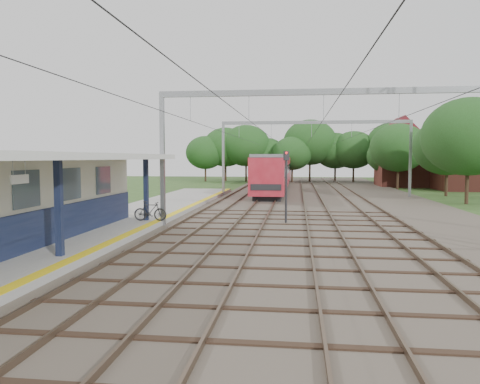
{
  "coord_description": "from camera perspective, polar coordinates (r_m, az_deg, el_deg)",
  "views": [
    {
      "loc": [
        1.95,
        -8.57,
        3.62
      ],
      "look_at": [
        -1.4,
        18.69,
        1.6
      ],
      "focal_mm": 35.0,
      "sensor_mm": 36.0,
      "label": 1
    }
  ],
  "objects": [
    {
      "name": "platform",
      "position": [
        24.71,
        -15.59,
        -3.96
      ],
      "size": [
        5.0,
        52.0,
        0.35
      ],
      "primitive_type": "cube",
      "color": "gray",
      "rests_on": "ground"
    },
    {
      "name": "ground",
      "position": [
        9.5,
        -5.66,
        -18.22
      ],
      "size": [
        160.0,
        160.0,
        0.0
      ],
      "primitive_type": "plane",
      "color": "#2D4C1E",
      "rests_on": "ground"
    },
    {
      "name": "house_far",
      "position": [
        62.18,
        20.12,
        3.6
      ],
      "size": [
        8.0,
        6.12,
        8.66
      ],
      "color": "brown",
      "rests_on": "ground"
    },
    {
      "name": "house_near",
      "position": [
        57.8,
        26.3,
        3.15
      ],
      "size": [
        7.0,
        6.12,
        7.89
      ],
      "color": "brown",
      "rests_on": "ground"
    },
    {
      "name": "bicycle",
      "position": [
        24.63,
        -10.89,
        -2.29
      ],
      "size": [
        1.73,
        0.53,
        1.03
      ],
      "primitive_type": "imported",
      "rotation": [
        0.0,
        0.0,
        1.6
      ],
      "color": "black",
      "rests_on": "platform"
    },
    {
      "name": "tree_band",
      "position": [
        65.73,
        8.71,
        5.3
      ],
      "size": [
        31.72,
        30.88,
        8.82
      ],
      "color": "#382619",
      "rests_on": "ground"
    },
    {
      "name": "train",
      "position": [
        54.63,
        4.45,
        2.62
      ],
      "size": [
        2.89,
        36.0,
        3.8
      ],
      "color": "black",
      "rests_on": "ballast_bed"
    },
    {
      "name": "catenary_system",
      "position": [
        33.93,
        9.51,
        7.35
      ],
      "size": [
        17.22,
        88.0,
        7.0
      ],
      "color": "gray",
      "rests_on": "ground"
    },
    {
      "name": "rail_tracks",
      "position": [
        38.72,
        6.32,
        -0.92
      ],
      "size": [
        11.8,
        88.0,
        0.15
      ],
      "color": "brown",
      "rests_on": "ballast_bed"
    },
    {
      "name": "canopy",
      "position": [
        17.51,
        -26.77,
        3.83
      ],
      "size": [
        6.4,
        20.0,
        3.44
      ],
      "color": "#101834",
      "rests_on": "platform"
    },
    {
      "name": "yellow_stripe",
      "position": [
        23.91,
        -10.6,
        -3.71
      ],
      "size": [
        0.45,
        52.0,
        0.01
      ],
      "primitive_type": "cube",
      "color": "yellow",
      "rests_on": "platform"
    },
    {
      "name": "signal_post",
      "position": [
        25.32,
        5.65,
        1.47
      ],
      "size": [
        0.31,
        0.29,
        3.97
      ],
      "rotation": [
        0.0,
        0.0,
        0.41
      ],
      "color": "black",
      "rests_on": "ground"
    },
    {
      "name": "ballast_bed",
      "position": [
        38.79,
        10.02,
        -1.14
      ],
      "size": [
        18.0,
        90.0,
        0.1
      ],
      "primitive_type": "cube",
      "color": "#473D33",
      "rests_on": "ground"
    }
  ]
}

